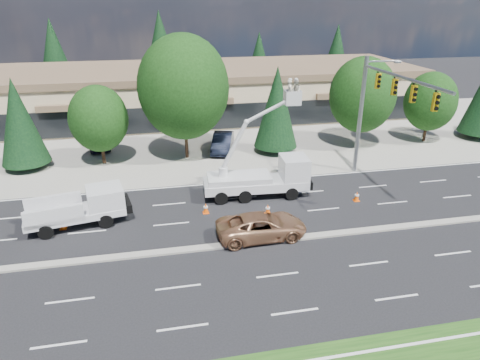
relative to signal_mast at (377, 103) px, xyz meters
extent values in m
plane|color=black|center=(-10.03, -7.04, -6.06)|extent=(140.00, 140.00, 0.00)
cube|color=gray|center=(-10.03, 12.96, -6.05)|extent=(140.00, 22.00, 0.01)
cube|color=gray|center=(-10.03, -7.04, -6.00)|extent=(120.00, 0.55, 0.12)
cube|color=tan|center=(-10.03, 22.96, -3.56)|extent=(50.00, 15.00, 5.00)
cube|color=brown|center=(-10.03, 22.96, -0.91)|extent=(50.40, 15.40, 0.70)
cube|color=black|center=(-10.03, 15.41, -4.56)|extent=(48.00, 0.12, 2.60)
cylinder|color=#332114|center=(-26.03, 7.96, -5.66)|extent=(0.26, 0.26, 0.80)
cone|color=black|center=(-26.03, 7.96, -2.09)|extent=(3.75, 3.75, 6.85)
cylinder|color=#332114|center=(-20.03, 7.96, -4.99)|extent=(0.28, 0.28, 2.13)
ellipsoid|color=black|center=(-20.03, 7.96, -2.20)|extent=(4.74, 4.74, 5.45)
cylinder|color=#332114|center=(-13.03, 7.96, -4.36)|extent=(0.28, 0.28, 3.39)
ellipsoid|color=black|center=(-13.03, 7.96, 0.06)|extent=(7.52, 7.52, 8.65)
cylinder|color=#332114|center=(-5.03, 7.96, -5.66)|extent=(0.26, 0.26, 0.80)
cone|color=black|center=(-5.03, 7.96, -1.97)|extent=(3.87, 3.87, 7.06)
cylinder|color=#332114|center=(2.97, 7.96, -4.72)|extent=(0.28, 0.28, 2.67)
ellipsoid|color=black|center=(2.97, 7.96, -1.23)|extent=(5.94, 5.94, 6.84)
cylinder|color=#332114|center=(9.97, 7.96, -4.97)|extent=(0.28, 0.28, 2.16)
ellipsoid|color=black|center=(9.97, 7.96, -2.15)|extent=(4.81, 4.81, 5.53)
cylinder|color=#332114|center=(15.97, 7.96, -5.66)|extent=(0.26, 0.26, 0.80)
cylinder|color=#332114|center=(-28.03, 34.96, -5.66)|extent=(0.26, 0.26, 0.80)
cone|color=black|center=(-28.03, 34.96, -0.41)|extent=(5.34, 5.34, 9.76)
cylinder|color=#332114|center=(-14.03, 34.96, -5.66)|extent=(0.26, 0.26, 0.80)
cone|color=black|center=(-14.03, 34.96, 0.06)|extent=(5.78, 5.78, 10.56)
cylinder|color=#332114|center=(-0.03, 34.96, -5.66)|extent=(0.26, 0.26, 0.80)
cone|color=black|center=(-0.03, 34.96, -1.55)|extent=(4.26, 4.26, 7.79)
cylinder|color=#332114|center=(11.97, 34.96, -5.66)|extent=(0.26, 0.26, 0.80)
cone|color=black|center=(11.97, 34.96, -1.06)|extent=(4.72, 4.72, 8.62)
cylinder|color=gray|center=(-0.03, 2.16, -1.56)|extent=(0.32, 0.32, 9.00)
cylinder|color=gray|center=(-0.03, -2.84, 2.24)|extent=(0.20, 10.00, 0.20)
cylinder|color=gray|center=(1.27, 2.16, 2.54)|extent=(2.60, 0.12, 0.12)
cube|color=gold|center=(-0.03, 0.16, 1.49)|extent=(0.32, 0.22, 1.05)
cube|color=gold|center=(-0.03, -2.04, 1.49)|extent=(0.32, 0.22, 1.05)
cube|color=gold|center=(-0.03, -4.24, 1.49)|extent=(0.32, 0.22, 1.05)
cube|color=gold|center=(-0.03, -6.44, 1.49)|extent=(0.32, 0.22, 1.05)
cube|color=silver|center=(-20.71, -2.84, -5.24)|extent=(6.10, 3.22, 0.43)
cube|color=silver|center=(-18.91, -2.48, -4.56)|extent=(2.49, 2.45, 1.45)
cube|color=black|center=(-18.30, -2.36, -4.37)|extent=(0.44, 1.81, 0.97)
cube|color=silver|center=(-22.03, -2.17, -4.75)|extent=(3.27, 0.93, 1.06)
cube|color=silver|center=(-21.67, -3.97, -4.75)|extent=(3.27, 0.93, 1.06)
cube|color=silver|center=(-8.95, -0.84, -5.15)|extent=(7.36, 2.60, 0.63)
cube|color=silver|center=(-6.24, -1.00, -4.20)|extent=(1.93, 2.23, 1.81)
cube|color=black|center=(-5.56, -1.04, -4.06)|extent=(0.18, 1.81, 1.09)
cube|color=silver|center=(-10.13, -0.77, -4.65)|extent=(4.46, 2.34, 0.45)
cylinder|color=silver|center=(-11.21, -0.71, -4.15)|extent=(0.63, 0.63, 0.72)
cube|color=silver|center=(-6.61, -0.98, 0.88)|extent=(1.04, 0.87, 0.98)
imported|color=beige|center=(-6.81, -0.97, 1.24)|extent=(0.41, 0.59, 1.56)
imported|color=beige|center=(-6.41, -0.99, 1.24)|extent=(0.64, 0.79, 1.56)
ellipsoid|color=white|center=(-6.81, -0.97, 2.04)|extent=(0.24, 0.24, 0.16)
ellipsoid|color=white|center=(-6.41, -0.99, 2.04)|extent=(0.24, 0.24, 0.16)
cube|color=#FC5707|center=(-21.49, -3.13, -6.04)|extent=(0.40, 0.40, 0.03)
cone|color=#FC5707|center=(-21.49, -3.13, -5.71)|extent=(0.36, 0.36, 0.70)
cylinder|color=white|center=(-21.49, -3.13, -5.64)|extent=(0.29, 0.29, 0.10)
cube|color=#FC5707|center=(-12.73, -2.78, -6.04)|extent=(0.40, 0.40, 0.03)
cone|color=#FC5707|center=(-12.73, -2.78, -5.71)|extent=(0.36, 0.36, 0.70)
cylinder|color=white|center=(-12.73, -2.78, -5.64)|extent=(0.29, 0.29, 0.10)
cube|color=#FC5707|center=(-8.82, -3.71, -6.04)|extent=(0.40, 0.40, 0.03)
cone|color=#FC5707|center=(-8.82, -3.71, -5.71)|extent=(0.36, 0.36, 0.70)
cylinder|color=white|center=(-8.82, -3.71, -5.64)|extent=(0.29, 0.29, 0.10)
cube|color=#FC5707|center=(-2.31, -3.04, -6.04)|extent=(0.40, 0.40, 0.03)
cone|color=#FC5707|center=(-2.31, -3.04, -5.71)|extent=(0.36, 0.36, 0.70)
cylinder|color=white|center=(-2.31, -3.04, -5.64)|extent=(0.29, 0.29, 0.10)
imported|color=tan|center=(-9.92, -6.44, -5.33)|extent=(5.33, 2.59, 1.46)
imported|color=black|center=(-20.96, 12.06, -5.29)|extent=(2.93, 4.79, 1.52)
imported|color=black|center=(-9.68, 9.10, -5.25)|extent=(2.91, 5.14, 1.60)
camera|label=1|loc=(-15.45, -27.49, 6.93)|focal=32.00mm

